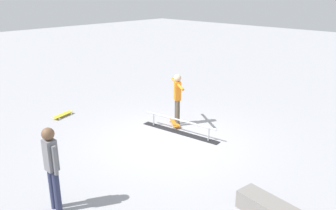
{
  "coord_description": "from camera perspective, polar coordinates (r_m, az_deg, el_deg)",
  "views": [
    {
      "loc": [
        -6.05,
        6.4,
        4.1
      ],
      "look_at": [
        0.23,
        -0.17,
        1.0
      ],
      "focal_mm": 36.58,
      "sensor_mm": 36.0,
      "label": 1
    }
  ],
  "objects": [
    {
      "name": "ground_plane",
      "position": [
        9.72,
        0.29,
        -6.12
      ],
      "size": [
        60.0,
        60.0,
        0.0
      ],
      "primitive_type": "plane",
      "color": "#9E9EA3"
    },
    {
      "name": "grind_rail",
      "position": [
        10.23,
        1.94,
        -3.67
      ],
      "size": [
        2.65,
        0.59,
        0.43
      ],
      "rotation": [
        0.0,
        0.0,
        0.13
      ],
      "color": "black",
      "rests_on": "ground_plane"
    },
    {
      "name": "skater_main",
      "position": [
        10.57,
        1.57,
        1.5
      ],
      "size": [
        1.14,
        0.79,
        1.64
      ],
      "rotation": [
        0.0,
        0.0,
        5.7
      ],
      "color": "brown",
      "rests_on": "ground_plane"
    },
    {
      "name": "skateboard_main",
      "position": [
        10.85,
        1.13,
        -2.96
      ],
      "size": [
        0.77,
        0.63,
        0.09
      ],
      "rotation": [
        0.0,
        0.0,
        5.66
      ],
      "color": "orange",
      "rests_on": "ground_plane"
    },
    {
      "name": "bystander_grey_shirt",
      "position": [
        6.84,
        -18.81,
        -9.44
      ],
      "size": [
        0.39,
        0.24,
        1.73
      ],
      "rotation": [
        0.0,
        0.0,
        6.28
      ],
      "color": "#2D3351",
      "rests_on": "ground_plane"
    },
    {
      "name": "loose_skateboard_yellow",
      "position": [
        12.06,
        -17.12,
        -1.54
      ],
      "size": [
        0.42,
        0.82,
        0.09
      ],
      "rotation": [
        0.0,
        0.0,
        4.99
      ],
      "color": "yellow",
      "rests_on": "ground_plane"
    }
  ]
}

